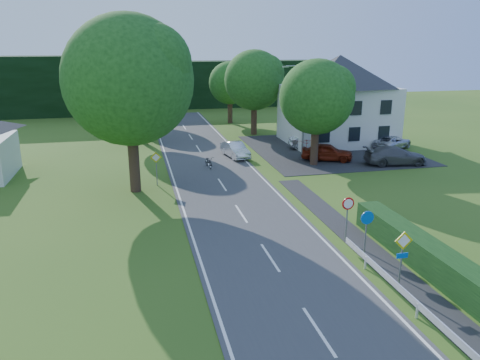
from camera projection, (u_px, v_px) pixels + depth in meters
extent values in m
cube|color=#3E3D40|center=(234.00, 203.00, 29.48)|extent=(7.00, 80.00, 0.04)
cube|color=#242427|center=(329.00, 149.00, 44.21)|extent=(14.00, 16.00, 0.04)
cube|color=white|center=(183.00, 207.00, 28.78)|extent=(0.12, 80.00, 0.01)
cube|color=white|center=(283.00, 199.00, 30.17)|extent=(0.12, 80.00, 0.01)
cube|color=black|center=(222.00, 84.00, 73.21)|extent=(30.00, 5.00, 7.00)
cube|color=silver|center=(337.00, 115.00, 46.65)|extent=(10.00, 8.00, 5.60)
pyramid|color=#26262B|center=(340.00, 71.00, 45.44)|extent=(10.60, 8.40, 3.00)
cylinder|color=gray|center=(304.00, 113.00, 39.46)|extent=(0.16, 0.16, 8.00)
cylinder|color=gray|center=(296.00, 66.00, 38.19)|extent=(1.70, 0.10, 0.10)
cube|color=gray|center=(286.00, 67.00, 38.01)|extent=(0.50, 0.18, 0.12)
cylinder|color=gray|center=(401.00, 263.00, 18.85)|extent=(0.07, 0.07, 2.40)
cube|color=#D5C90B|center=(404.00, 241.00, 18.54)|extent=(0.78, 0.04, 0.78)
cube|color=white|center=(404.00, 241.00, 18.54)|extent=(0.57, 0.05, 0.57)
cube|color=#0C54B7|center=(402.00, 256.00, 18.72)|extent=(0.50, 0.04, 0.22)
cylinder|color=gray|center=(365.00, 237.00, 21.68)|extent=(0.07, 0.07, 2.20)
cylinder|color=#0C54B7|center=(367.00, 218.00, 21.39)|extent=(0.64, 0.04, 0.64)
cylinder|color=gray|center=(347.00, 221.00, 23.55)|extent=(0.07, 0.07, 2.20)
cylinder|color=red|center=(348.00, 204.00, 23.26)|extent=(0.64, 0.04, 0.64)
cylinder|color=white|center=(348.00, 204.00, 23.24)|extent=(0.48, 0.04, 0.48)
cylinder|color=gray|center=(157.00, 170.00, 32.88)|extent=(0.07, 0.07, 2.20)
cube|color=#D5C90B|center=(156.00, 157.00, 32.59)|extent=(0.78, 0.04, 0.78)
cube|color=white|center=(156.00, 157.00, 32.59)|extent=(0.57, 0.05, 0.57)
imported|color=silver|center=(235.00, 150.00, 41.03)|extent=(2.05, 4.20, 1.32)
imported|color=black|center=(209.00, 162.00, 37.75)|extent=(0.81, 1.79, 0.91)
imported|color=maroon|center=(327.00, 152.00, 39.88)|extent=(4.64, 3.24, 1.47)
imported|color=silver|center=(312.00, 141.00, 44.38)|extent=(4.47, 2.13, 1.42)
imported|color=#515055|center=(395.00, 156.00, 38.57)|extent=(5.30, 2.74, 1.47)
imported|color=silver|center=(392.00, 142.00, 44.36)|extent=(4.85, 3.96, 1.23)
imported|color=#AA190D|center=(306.00, 149.00, 40.31)|extent=(2.13, 2.16, 1.73)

